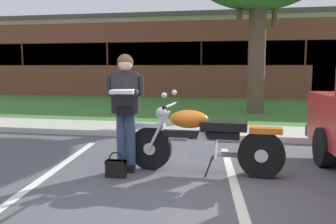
{
  "coord_description": "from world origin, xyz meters",
  "views": [
    {
      "loc": [
        0.4,
        -4.43,
        1.53
      ],
      "look_at": [
        -0.69,
        0.95,
        0.85
      ],
      "focal_mm": 39.54,
      "sensor_mm": 36.0,
      "label": 1
    }
  ],
  "objects_px": {
    "handbag": "(116,167)",
    "hedge_left": "(174,84)",
    "rider_person": "(125,103)",
    "motorcycle": "(210,141)",
    "hedge_center_right": "(328,86)",
    "brick_building": "(211,58)",
    "hedge_center_left": "(248,85)"
  },
  "relations": [
    {
      "from": "handbag",
      "to": "hedge_center_right",
      "type": "height_order",
      "value": "hedge_center_right"
    },
    {
      "from": "hedge_center_right",
      "to": "brick_building",
      "type": "bearing_deg",
      "value": 137.33
    },
    {
      "from": "hedge_center_left",
      "to": "rider_person",
      "type": "bearing_deg",
      "value": -98.44
    },
    {
      "from": "hedge_center_right",
      "to": "brick_building",
      "type": "height_order",
      "value": "brick_building"
    },
    {
      "from": "motorcycle",
      "to": "hedge_center_right",
      "type": "height_order",
      "value": "hedge_center_right"
    },
    {
      "from": "rider_person",
      "to": "brick_building",
      "type": "distance_m",
      "value": 18.06
    },
    {
      "from": "hedge_center_left",
      "to": "hedge_center_right",
      "type": "height_order",
      "value": "same"
    },
    {
      "from": "motorcycle",
      "to": "brick_building",
      "type": "xyz_separation_m",
      "value": [
        -1.49,
        17.91,
        1.56
      ]
    },
    {
      "from": "handbag",
      "to": "hedge_center_left",
      "type": "bearing_deg",
      "value": 81.56
    },
    {
      "from": "handbag",
      "to": "hedge_center_left",
      "type": "height_order",
      "value": "hedge_center_left"
    },
    {
      "from": "handbag",
      "to": "rider_person",
      "type": "bearing_deg",
      "value": 81.74
    },
    {
      "from": "hedge_left",
      "to": "brick_building",
      "type": "relative_size",
      "value": 0.12
    },
    {
      "from": "hedge_center_left",
      "to": "brick_building",
      "type": "xyz_separation_m",
      "value": [
        -2.17,
        5.26,
        1.39
      ]
    },
    {
      "from": "motorcycle",
      "to": "rider_person",
      "type": "distance_m",
      "value": 1.33
    },
    {
      "from": "hedge_left",
      "to": "handbag",
      "type": "bearing_deg",
      "value": -83.04
    },
    {
      "from": "hedge_left",
      "to": "hedge_center_left",
      "type": "relative_size",
      "value": 1.22
    },
    {
      "from": "motorcycle",
      "to": "brick_building",
      "type": "distance_m",
      "value": 18.04
    },
    {
      "from": "motorcycle",
      "to": "handbag",
      "type": "distance_m",
      "value": 1.38
    },
    {
      "from": "hedge_center_right",
      "to": "handbag",
      "type": "bearing_deg",
      "value": -112.72
    },
    {
      "from": "rider_person",
      "to": "hedge_center_right",
      "type": "distance_m",
      "value": 13.88
    },
    {
      "from": "hedge_left",
      "to": "rider_person",
      "type": "bearing_deg",
      "value": -82.66
    },
    {
      "from": "rider_person",
      "to": "hedge_left",
      "type": "xyz_separation_m",
      "value": [
        -1.64,
        12.77,
        -0.36
      ]
    },
    {
      "from": "handbag",
      "to": "hedge_left",
      "type": "relative_size",
      "value": 0.11
    },
    {
      "from": "motorcycle",
      "to": "hedge_center_right",
      "type": "relative_size",
      "value": 0.85
    },
    {
      "from": "hedge_center_right",
      "to": "brick_building",
      "type": "distance_m",
      "value": 7.89
    },
    {
      "from": "hedge_left",
      "to": "hedge_center_left",
      "type": "xyz_separation_m",
      "value": [
        3.54,
        -0.0,
        0.0
      ]
    },
    {
      "from": "hedge_center_right",
      "to": "hedge_center_left",
      "type": "bearing_deg",
      "value": 180.0
    },
    {
      "from": "handbag",
      "to": "hedge_center_right",
      "type": "xyz_separation_m",
      "value": [
        5.48,
        13.09,
        0.51
      ]
    },
    {
      "from": "hedge_left",
      "to": "motorcycle",
      "type": "bearing_deg",
      "value": -77.27
    },
    {
      "from": "hedge_left",
      "to": "hedge_center_right",
      "type": "xyz_separation_m",
      "value": [
        7.08,
        -0.0,
        0.0
      ]
    },
    {
      "from": "motorcycle",
      "to": "hedge_left",
      "type": "bearing_deg",
      "value": 102.73
    },
    {
      "from": "rider_person",
      "to": "hedge_center_left",
      "type": "xyz_separation_m",
      "value": [
        1.9,
        12.77,
        -0.36
      ]
    }
  ]
}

